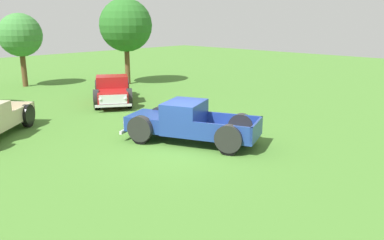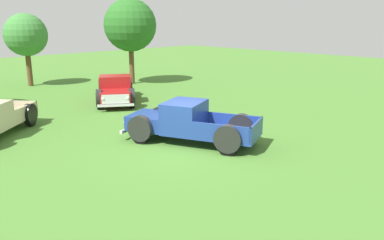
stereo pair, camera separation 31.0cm
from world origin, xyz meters
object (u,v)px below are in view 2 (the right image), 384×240
oak_tree_west (26,35)px  oak_tree_center (130,25)px  pickup_truck_behind_left (116,90)px  pickup_truck_foreground (183,122)px

oak_tree_west → oak_tree_center: bearing=-37.1°
pickup_truck_behind_left → oak_tree_center: size_ratio=0.87×
pickup_truck_behind_left → oak_tree_west: bearing=95.8°
pickup_truck_foreground → oak_tree_center: size_ratio=0.91×
oak_tree_west → oak_tree_center: (5.73, -4.33, 0.65)m
pickup_truck_foreground → oak_tree_west: 17.38m
pickup_truck_behind_left → oak_tree_center: oak_tree_center is taller
pickup_truck_foreground → oak_tree_center: oak_tree_center is taller
pickup_truck_foreground → pickup_truck_behind_left: 8.15m
pickup_truck_behind_left → oak_tree_west: size_ratio=1.04×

